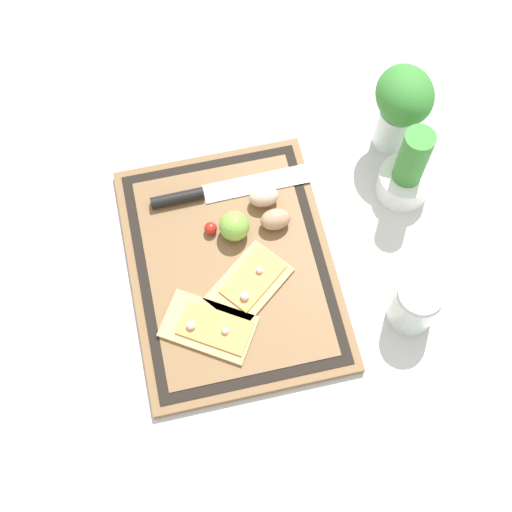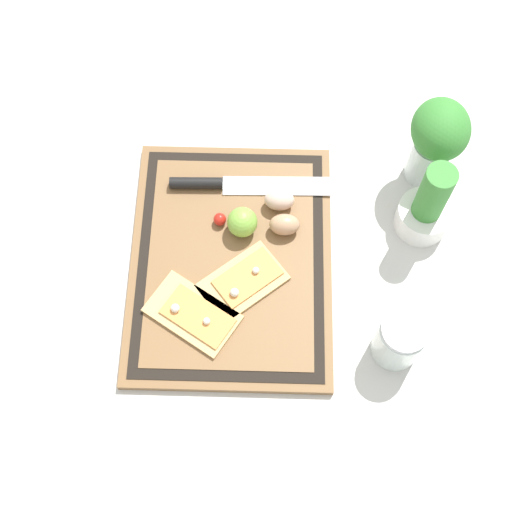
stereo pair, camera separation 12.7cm
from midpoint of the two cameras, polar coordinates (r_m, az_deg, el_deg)
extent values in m
plane|color=silver|center=(1.31, 0.77, -0.91)|extent=(6.00, 6.00, 0.00)
cube|color=brown|center=(1.30, 0.77, -0.77)|extent=(0.48, 0.37, 0.02)
cube|color=black|center=(1.29, 0.78, -0.62)|extent=(0.45, 0.34, 0.00)
cube|color=brown|center=(1.29, 0.78, -0.59)|extent=(0.41, 0.30, 0.00)
cube|color=tan|center=(1.25, -2.21, -4.97)|extent=(0.16, 0.18, 0.01)
cube|color=#E08E47|center=(1.24, -1.77, -5.18)|extent=(0.12, 0.14, 0.00)
sphere|color=silver|center=(1.24, -3.58, -4.53)|extent=(0.02, 0.02, 0.02)
sphere|color=silver|center=(1.23, -1.03, -5.57)|extent=(0.01, 0.01, 0.01)
cube|color=tan|center=(1.27, 1.78, -2.42)|extent=(0.16, 0.17, 0.01)
cube|color=#E08E47|center=(1.26, 2.18, -2.05)|extent=(0.12, 0.13, 0.00)
sphere|color=silver|center=(1.25, 1.17, -3.27)|extent=(0.02, 0.02, 0.02)
sphere|color=silver|center=(1.26, 2.85, -1.48)|extent=(0.01, 0.01, 0.01)
cube|color=silver|center=(1.36, 4.42, 5.31)|extent=(0.04, 0.21, 0.00)
cylinder|color=black|center=(1.35, -2.13, 5.57)|extent=(0.02, 0.10, 0.02)
ellipsoid|color=tan|center=(1.30, 5.09, 2.21)|extent=(0.04, 0.06, 0.04)
ellipsoid|color=beige|center=(1.32, 4.63, 4.19)|extent=(0.04, 0.06, 0.04)
sphere|color=#7FB742|center=(1.29, 1.71, 2.41)|extent=(0.06, 0.06, 0.06)
sphere|color=red|center=(1.31, -0.14, 2.65)|extent=(0.02, 0.02, 0.02)
cylinder|color=white|center=(1.37, 15.81, 2.72)|extent=(0.10, 0.10, 0.06)
cylinder|color=#388433|center=(1.30, 16.66, 4.26)|extent=(0.05, 0.05, 0.16)
cylinder|color=silver|center=(1.24, 14.27, -6.90)|extent=(0.08, 0.08, 0.10)
cylinder|color=#B73323|center=(1.27, 13.97, -7.30)|extent=(0.07, 0.07, 0.03)
cylinder|color=silver|center=(1.19, 14.87, -6.12)|extent=(0.08, 0.08, 0.01)
cylinder|color=silver|center=(1.40, 16.18, 7.19)|extent=(0.07, 0.07, 0.10)
ellipsoid|color=#388433|center=(1.32, 17.29, 9.39)|extent=(0.12, 0.10, 0.10)
camera|label=1|loc=(0.06, -87.12, 6.43)|focal=50.00mm
camera|label=2|loc=(0.06, 92.88, -6.43)|focal=50.00mm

